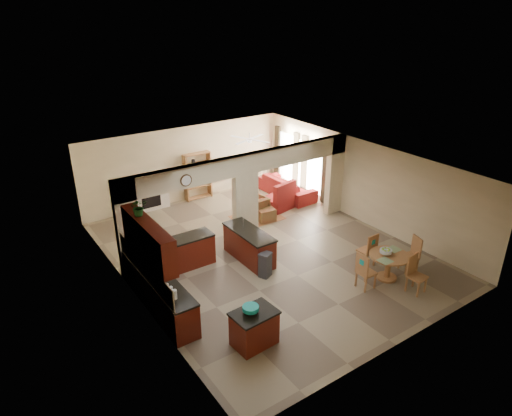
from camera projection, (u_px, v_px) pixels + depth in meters
floor at (264, 252)px, 13.72m from camera, size 10.00×10.00×0.00m
ceiling at (265, 163)px, 12.58m from camera, size 10.00×10.00×0.00m
wall_back at (186, 164)px, 16.91m from camera, size 8.00×0.00×8.00m
wall_front at (405, 291)px, 9.38m from camera, size 8.00×0.00×8.00m
wall_left at (130, 247)px, 11.08m from camera, size 0.00×10.00×10.00m
wall_right at (362, 182)px, 15.21m from camera, size 0.00×10.00×10.00m
partition_left_pier at (128, 229)px, 11.99m from camera, size 0.60×0.25×2.80m
partition_center_pier at (245, 207)px, 14.02m from camera, size 0.80×0.25×2.20m
partition_right_pier at (334, 175)px, 15.81m from camera, size 0.60×0.25×2.80m
partition_header at (245, 164)px, 13.45m from camera, size 8.00×0.25×0.60m
kitchen_counter at (166, 275)px, 11.66m from camera, size 2.52×3.29×1.48m
upper_cabinets at (148, 239)px, 10.36m from camera, size 0.35×2.40×0.90m
peninsula at (249, 245)px, 13.14m from camera, size 0.70×1.85×0.91m
wall_clock at (186, 180)px, 12.33m from camera, size 0.34×0.03×0.34m
rug at (257, 217)px, 15.92m from camera, size 1.60×1.30×0.01m
fireplace at (149, 194)px, 16.28m from camera, size 1.60×0.35×1.20m
shelving_unit at (198, 176)px, 17.16m from camera, size 1.00×0.32×1.80m
window_a at (315, 169)px, 17.01m from camera, size 0.02×0.90×1.90m
window_b at (287, 157)px, 18.29m from camera, size 0.02×0.90×1.90m
glazed_door at (300, 166)px, 17.71m from camera, size 0.02×0.70×2.10m
drape_a_left at (325, 173)px, 16.54m from camera, size 0.10×0.28×2.30m
drape_a_right at (304, 165)px, 17.44m from camera, size 0.10×0.28×2.30m
drape_b_left at (296, 161)px, 17.82m from camera, size 0.10×0.28×2.30m
drape_b_right at (277, 154)px, 18.72m from camera, size 0.10×0.28×2.30m
ceiling_fan at (250, 139)px, 15.71m from camera, size 1.00×1.00×0.10m
kitchen_island at (254, 328)px, 9.83m from camera, size 1.00×0.75×0.83m
teal_bowl at (251, 309)px, 9.62m from camera, size 0.35×0.35×0.17m
trash_can at (265, 266)px, 12.35m from camera, size 0.39×0.37×0.66m
dining_table at (388, 263)px, 12.19m from camera, size 1.06×1.06×0.73m
fruit_bowl at (386, 252)px, 12.08m from camera, size 0.32×0.32×0.17m
sofa at (287, 187)px, 17.62m from camera, size 2.52×1.03×0.73m
chaise at (279, 202)px, 16.62m from camera, size 1.21×1.06×0.42m
armchair at (254, 207)px, 15.83m from camera, size 0.89×0.91×0.75m
ottoman at (265, 214)px, 15.68m from camera, size 0.66×0.66×0.43m
plant at (139, 207)px, 10.39m from camera, size 0.42×0.38×0.42m
chair_north at (369, 249)px, 12.74m from camera, size 0.43×0.44×1.02m
chair_east at (412, 253)px, 12.55m from camera, size 0.53×0.53×1.02m
chair_south at (415, 272)px, 11.64m from camera, size 0.46×0.46×1.02m
chair_west at (364, 270)px, 11.73m from camera, size 0.44×0.43×1.02m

